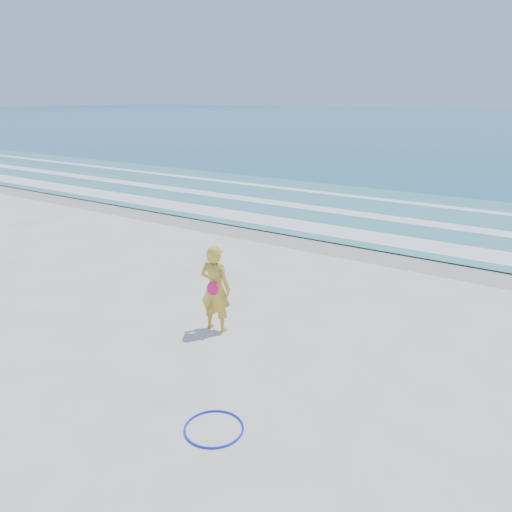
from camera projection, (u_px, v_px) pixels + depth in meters
The scene contains 8 objects.
ground at pixel (106, 361), 8.91m from camera, with size 400.00×400.00×0.00m, color silver.
wet_sand at pixel (329, 243), 16.00m from camera, with size 400.00×2.40×0.00m, color #B2A893.
shallow at pixel (385, 213), 19.93m from camera, with size 400.00×10.00×0.01m, color #59B7AD.
foam_near at pixel (346, 233), 17.01m from camera, with size 400.00×1.40×0.01m, color white.
foam_mid at pixel (378, 217), 19.30m from camera, with size 400.00×0.90×0.01m, color white.
foam_far at pixel (405, 202), 21.90m from camera, with size 400.00×0.60×0.01m, color white.
hoop at pixel (214, 428), 7.08m from camera, with size 0.86×0.86×0.03m, color #0C27DC.
woman at pixel (215, 288), 9.85m from camera, with size 0.70×0.51×1.77m.
Camera 1 is at (6.65, -5.05, 4.52)m, focal length 35.00 mm.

